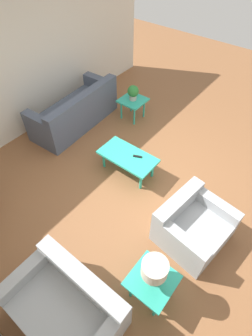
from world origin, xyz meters
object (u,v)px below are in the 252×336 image
sofa (76,112)px  armchair (192,226)px  loveseat (67,307)px  potted_plant (133,92)px  table_lamp (154,270)px  side_table_plant (133,102)px  coffee_table (128,157)px  side_table_lamp (152,282)px

sofa → armchair: (-3.42, 0.92, -0.04)m
loveseat → potted_plant: size_ratio=4.06×
armchair → table_lamp: table_lamp is taller
armchair → side_table_plant: (2.58, -1.91, 0.13)m
loveseat → table_lamp: table_lamp is taller
sofa → table_lamp: (-3.43, 2.02, 0.46)m
sofa → loveseat: (-2.76, 2.86, -0.05)m
coffee_table → armchair: bearing=163.4°
coffee_table → potted_plant: size_ratio=3.13×
loveseat → table_lamp: size_ratio=3.08×
coffee_table → table_lamp: table_lamp is taller
coffee_table → side_table_plant: 1.73m
sofa → potted_plant: (-0.84, -0.99, 0.35)m
armchair → side_table_lamp: bearing=-172.4°
side_table_plant → armchair: bearing=143.5°
table_lamp → potted_plant: bearing=-49.3°
sofa → loveseat: size_ratio=1.53×
coffee_table → side_table_lamp: size_ratio=1.93×
armchair → table_lamp: 1.20m
side_table_lamp → coffee_table: bearing=-44.3°
loveseat → table_lamp: bearing=51.9°
loveseat → side_table_lamp: 1.09m
loveseat → table_lamp: 1.19m
coffee_table → loveseat: bearing=111.3°
armchair → side_table_plant: 3.21m
loveseat → potted_plant: potted_plant is taller
coffee_table → table_lamp: (-1.61, 1.57, 0.41)m
side_table_plant → loveseat: bearing=116.5°
side_table_lamp → potted_plant: potted_plant is taller
armchair → loveseat: size_ratio=0.79×
potted_plant → side_table_lamp: bearing=130.7°
sofa → side_table_lamp: (-3.43, 2.02, 0.09)m
side_table_lamp → table_lamp: table_lamp is taller
armchair → coffee_table: (1.61, -0.48, 0.09)m
side_table_lamp → loveseat: bearing=51.5°
coffee_table → potted_plant: potted_plant is taller
sofa → armchair: size_ratio=1.94×
side_table_lamp → potted_plant: bearing=-49.3°
loveseat → armchair: bearing=71.5°
coffee_table → table_lamp: bearing=135.7°
coffee_table → side_table_plant: bearing=-55.8°
armchair → coffee_table: armchair is taller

